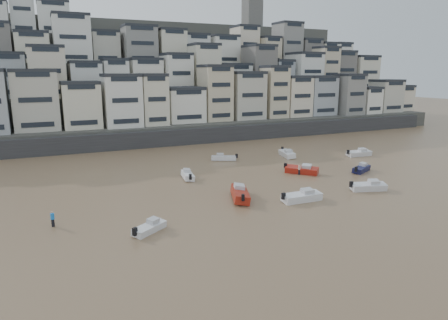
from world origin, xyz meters
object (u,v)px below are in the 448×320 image
boat_c (240,193)px  boat_i (287,153)px  boat_a (302,195)px  boat_e (302,169)px  boat_b (369,185)px  person_blue (53,219)px  boat_f (188,174)px  boat_h (224,157)px  boat_g (359,152)px  boat_d (361,168)px  boat_j (149,227)px  person_pink (299,169)px

boat_c → boat_i: bearing=-25.4°
boat_a → boat_e: 14.23m
boat_b → person_blue: bearing=-167.8°
boat_c → person_blue: bearing=110.5°
boat_e → boat_f: bearing=-146.3°
boat_c → boat_h: size_ratio=1.30×
boat_a → boat_e: (8.19, 11.64, -0.00)m
boat_f → boat_b: bearing=-119.0°
boat_b → boat_g: 23.73m
boat_f → person_blue: person_blue is taller
boat_a → boat_b: size_ratio=1.08×
boat_c → boat_e: boat_c is taller
boat_d → boat_f: bearing=137.9°
boat_j → person_pink: size_ratio=2.51×
boat_j → boat_g: bearing=-10.4°
boat_f → boat_g: boat_g is taller
boat_f → boat_g: (35.80, 2.01, 0.08)m
boat_d → person_pink: size_ratio=2.84×
boat_d → person_blue: bearing=159.4°
boat_g → person_pink: person_pink is taller
person_blue → boat_i: bearing=25.1°
boat_g → boat_j: size_ratio=1.25×
boat_a → person_blue: size_ratio=3.30×
boat_a → boat_j: size_ratio=1.31×
boat_e → person_blue: bearing=-119.7°
boat_i → boat_a: bearing=-15.9°
boat_b → person_pink: (-3.64, 11.19, 0.15)m
boat_b → boat_f: (-20.62, 16.23, -0.06)m
boat_d → boat_g: 12.90m
boat_a → boat_d: 19.76m
boat_d → boat_i: size_ratio=0.86×
person_blue → boat_h: bearing=36.2°
boat_g → boat_j: bearing=-152.2°
boat_f → boat_i: 23.85m
boat_g → person_blue: size_ratio=3.13×
boat_b → boat_j: (-31.09, -1.90, -0.13)m
boat_g → boat_i: (-13.08, 5.26, 0.04)m
boat_i → boat_e: bearing=-9.4°
boat_h → person_pink: size_ratio=2.85×
boat_b → person_blue: (-40.02, 3.79, 0.15)m
boat_j → boat_e: bearing=-8.4°
boat_j → boat_b: bearing=-30.4°
boat_c → boat_e: bearing=-42.8°
boat_c → person_pink: bearing=-42.8°
boat_j → boat_h: bearing=18.9°
boat_b → person_pink: 11.77m
person_pink → person_blue: bearing=-168.5°
boat_b → boat_i: size_ratio=0.93×
boat_c → boat_a: bearing=-100.7°
boat_j → person_blue: (-8.93, 5.69, 0.27)m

